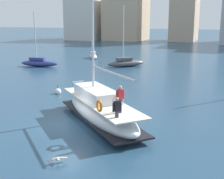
{
  "coord_description": "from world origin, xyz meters",
  "views": [
    {
      "loc": [
        9.99,
        -16.13,
        6.65
      ],
      "look_at": [
        1.93,
        3.43,
        1.8
      ],
      "focal_mm": 49.23,
      "sensor_mm": 36.0,
      "label": 1
    }
  ],
  "objects_px": {
    "seagull": "(58,159)",
    "mooring_buoy": "(58,92)",
    "moored_cutter_left": "(39,62)",
    "moored_sloop_near": "(93,55)",
    "moored_sloop_far": "(126,62)",
    "main_sailboat": "(100,109)"
  },
  "relations": [
    {
      "from": "moored_cutter_left",
      "to": "seagull",
      "type": "relative_size",
      "value": 9.65
    },
    {
      "from": "moored_sloop_far",
      "to": "seagull",
      "type": "xyz_separation_m",
      "value": [
        7.36,
        -29.77,
        -0.39
      ]
    },
    {
      "from": "moored_sloop_near",
      "to": "moored_sloop_far",
      "type": "relative_size",
      "value": 0.71
    },
    {
      "from": "moored_sloop_far",
      "to": "main_sailboat",
      "type": "bearing_deg",
      "value": -74.09
    },
    {
      "from": "main_sailboat",
      "to": "mooring_buoy",
      "type": "bearing_deg",
      "value": 140.08
    },
    {
      "from": "moored_cutter_left",
      "to": "seagull",
      "type": "height_order",
      "value": "moored_cutter_left"
    },
    {
      "from": "moored_sloop_near",
      "to": "seagull",
      "type": "xyz_separation_m",
      "value": [
        15.83,
        -36.7,
        -0.28
      ]
    },
    {
      "from": "moored_sloop_near",
      "to": "moored_cutter_left",
      "type": "height_order",
      "value": "moored_cutter_left"
    },
    {
      "from": "main_sailboat",
      "to": "seagull",
      "type": "bearing_deg",
      "value": -84.09
    },
    {
      "from": "moored_sloop_near",
      "to": "moored_cutter_left",
      "type": "distance_m",
      "value": 11.95
    },
    {
      "from": "main_sailboat",
      "to": "moored_cutter_left",
      "type": "xyz_separation_m",
      "value": [
        -18.28,
        18.92,
        -0.31
      ]
    },
    {
      "from": "moored_cutter_left",
      "to": "seagull",
      "type": "distance_m",
      "value": 31.48
    },
    {
      "from": "moored_sloop_far",
      "to": "moored_cutter_left",
      "type": "xyz_separation_m",
      "value": [
        -11.57,
        -4.62,
        -0.03
      ]
    },
    {
      "from": "moored_sloop_near",
      "to": "moored_cutter_left",
      "type": "relative_size",
      "value": 0.79
    },
    {
      "from": "moored_cutter_left",
      "to": "moored_sloop_near",
      "type": "bearing_deg",
      "value": 75.01
    },
    {
      "from": "moored_sloop_far",
      "to": "moored_cutter_left",
      "type": "relative_size",
      "value": 1.11
    },
    {
      "from": "moored_sloop_near",
      "to": "moored_sloop_far",
      "type": "bearing_deg",
      "value": -39.26
    },
    {
      "from": "seagull",
      "to": "mooring_buoy",
      "type": "xyz_separation_m",
      "value": [
        -7.52,
        11.98,
        -0.04
      ]
    },
    {
      "from": "seagull",
      "to": "mooring_buoy",
      "type": "relative_size",
      "value": 0.88
    },
    {
      "from": "main_sailboat",
      "to": "mooring_buoy",
      "type": "distance_m",
      "value": 8.99
    },
    {
      "from": "moored_sloop_near",
      "to": "mooring_buoy",
      "type": "relative_size",
      "value": 6.71
    },
    {
      "from": "mooring_buoy",
      "to": "moored_sloop_near",
      "type": "bearing_deg",
      "value": 108.59
    }
  ]
}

